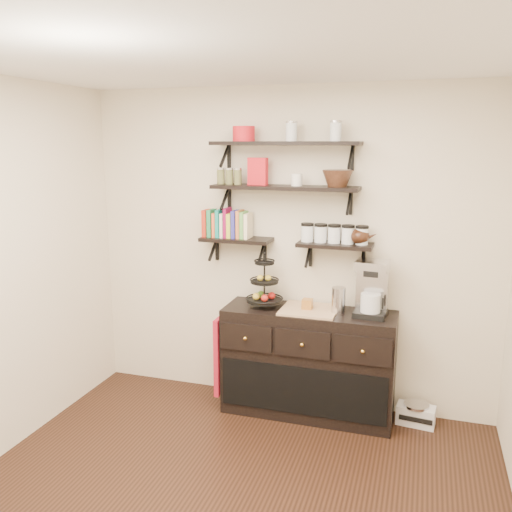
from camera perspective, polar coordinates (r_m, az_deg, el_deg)
The scene contains 20 objects.
ceiling at distance 2.89m, azimuth -5.37°, elevation 20.95°, with size 3.50×3.50×0.02m, color white.
back_wall at distance 4.61m, azimuth 3.38°, elevation 0.70°, with size 3.50×0.02×2.70m, color beige.
shelf_top at distance 4.40m, azimuth 3.10°, elevation 11.73°, with size 1.20×0.27×0.23m.
shelf_mid at distance 4.41m, azimuth 3.04°, elevation 7.17°, with size 1.20×0.27×0.23m.
shelf_low_left at distance 4.60m, azimuth -2.05°, elevation 1.68°, with size 0.60×0.25×0.23m.
shelf_low_right at distance 4.40m, azimuth 8.33°, elevation 1.09°, with size 0.60×0.25×0.23m.
cookbooks at distance 4.60m, azimuth -2.85°, elevation 3.41°, with size 0.40×0.15×0.26m.
glass_canisters at distance 4.38m, azimuth 8.23°, elevation 2.21°, with size 0.54×0.10×0.13m.
sideboard at distance 4.60m, azimuth 5.51°, elevation -11.07°, with size 1.40×0.50×0.92m.
fruit_stand at distance 4.49m, azimuth 0.93°, elevation -3.46°, with size 0.30×0.30×0.44m.
candle at distance 4.43m, azimuth 5.42°, elevation -5.04°, with size 0.08×0.08×0.08m, color #9A5F23.
coffee_maker at distance 4.35m, azimuth 12.08°, elevation -3.43°, with size 0.26×0.25×0.45m.
thermal_carafe at distance 4.36m, azimuth 8.67°, elevation -4.69°, with size 0.11×0.11×0.22m, color silver.
apron at distance 4.69m, azimuth -3.63°, elevation -10.22°, with size 0.04×0.29×0.67m, color maroon.
radio at distance 4.74m, azimuth 16.47°, elevation -15.68°, with size 0.31×0.22×0.18m.
recipe_box at distance 4.46m, azimuth 0.19°, elevation 8.90°, with size 0.16×0.06×0.22m, color red.
walnut_bowl at distance 4.31m, azimuth 8.57°, elevation 8.07°, with size 0.24×0.24×0.13m, color black, non-canonical shape.
ramekins at distance 4.38m, azimuth 4.31°, elevation 8.00°, with size 0.09×0.09×0.10m, color white.
teapot at distance 4.35m, azimuth 10.88°, elevation 2.20°, with size 0.20×0.15×0.15m, color black, non-canonical shape.
red_pot at distance 4.49m, azimuth -1.30°, elevation 12.74°, with size 0.18×0.18×0.12m, color red.
Camera 1 is at (1.09, -2.64, 2.24)m, focal length 38.00 mm.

